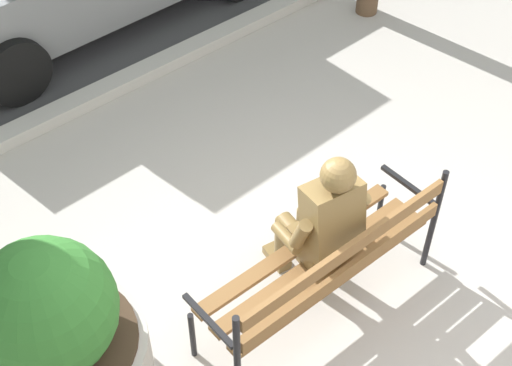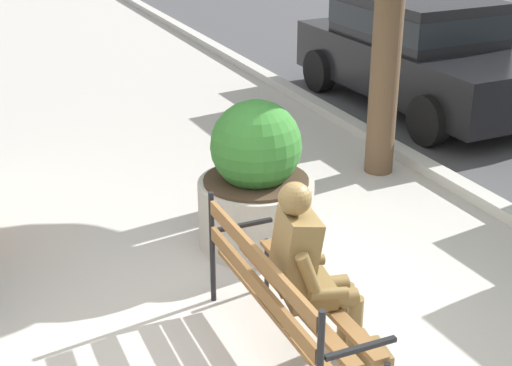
% 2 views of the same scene
% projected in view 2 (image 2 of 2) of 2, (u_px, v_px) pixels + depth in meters
% --- Properties ---
extents(ground_plane, '(80.00, 80.00, 0.00)m').
position_uv_depth(ground_plane, '(294.00, 347.00, 5.37)').
color(ground_plane, '#ADA8A0').
extents(park_bench, '(1.81, 0.55, 0.95)m').
position_uv_depth(park_bench, '(279.00, 291.00, 5.06)').
color(park_bench, brown).
rests_on(park_bench, ground).
extents(bronze_statue_seated, '(0.73, 0.79, 1.37)m').
position_uv_depth(bronze_statue_seated, '(315.00, 277.00, 4.99)').
color(bronze_statue_seated, brown).
rests_on(bronze_statue_seated, ground).
extents(concrete_planter, '(1.05, 1.05, 1.37)m').
position_uv_depth(concrete_planter, '(256.00, 183.00, 6.63)').
color(concrete_planter, '#A8A399').
rests_on(concrete_planter, ground).
extents(parked_car_black, '(4.14, 2.00, 1.56)m').
position_uv_depth(parked_car_black, '(419.00, 49.00, 10.40)').
color(parked_car_black, black).
rests_on(parked_car_black, ground).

